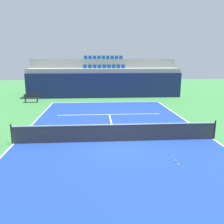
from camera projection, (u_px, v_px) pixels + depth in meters
The scene contains 16 objects.
ground_plane at pixel (116, 141), 12.84m from camera, with size 80.00×80.00×0.00m, color #387A3D.
court_surface at pixel (116, 141), 12.84m from camera, with size 11.00×24.00×0.01m, color navy.
baseline_far at pixel (106, 102), 24.47m from camera, with size 11.00×0.10×0.00m, color white.
sideline_left at pixel (13, 144), 12.46m from camera, with size 0.10×24.00×0.00m, color white.
sideline_right at pixel (213, 139), 13.21m from camera, with size 0.10×24.00×0.00m, color white.
service_line_far at pixel (109, 114), 19.06m from camera, with size 8.26×0.10×0.00m, color white.
centre_service_line at pixel (112, 125), 15.95m from camera, with size 0.10×6.40×0.00m, color white.
back_wall at pixel (105, 86), 26.95m from camera, with size 17.72×0.30×2.82m, color navy.
stands_tier_lower at pixel (104, 82), 28.21m from camera, with size 17.72×2.40×3.33m, color #9E9E99.
stands_tier_upper at pixel (104, 76), 30.43m from camera, with size 17.72×2.40×4.38m, color #9E9E99.
seating_row_lower at pixel (104, 67), 27.91m from camera, with size 4.95×0.44×0.44m.
seating_row_upper at pixel (103, 58), 30.01m from camera, with size 4.95×0.44×0.44m.
tennis_net at pixel (116, 133), 12.73m from camera, with size 11.08×0.08×1.07m.
player_bench at pixel (31, 97), 24.36m from camera, with size 1.50×0.40×0.85m.
tennis_ball_0 at pixel (175, 160), 10.33m from camera, with size 0.07×0.07×0.07m, color #CCE033.
tennis_ball_2 at pixel (178, 164), 9.95m from camera, with size 0.07×0.07×0.07m, color #CCE033.
Camera 1 is at (-1.09, -12.13, 4.38)m, focal length 37.87 mm.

